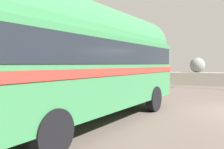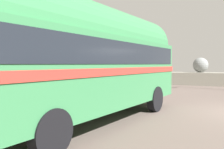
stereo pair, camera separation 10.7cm
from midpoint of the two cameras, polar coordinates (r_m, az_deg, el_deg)
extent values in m
sphere|color=gray|center=(23.63, -5.30, 1.97)|extent=(0.98, 0.98, 0.98)
cube|color=gray|center=(21.92, 8.40, 1.76)|extent=(1.09, 1.03, 0.87)
sphere|color=slate|center=(21.97, 19.95, 2.19)|extent=(1.30, 1.30, 1.30)
cylinder|color=black|center=(10.17, -1.81, -4.96)|extent=(0.44, 0.99, 0.96)
cylinder|color=black|center=(9.14, 9.83, -5.85)|extent=(0.44, 0.99, 0.96)
cylinder|color=black|center=(4.84, -14.92, -13.51)|extent=(0.44, 0.99, 0.96)
cube|color=#347746|center=(7.33, -6.00, 0.54)|extent=(3.81, 8.69, 2.10)
cylinder|color=#347746|center=(7.36, -6.04, 8.73)|extent=(3.56, 8.32, 2.20)
cube|color=#B62F27|center=(7.32, -6.00, 0.95)|extent=(3.88, 8.78, 0.20)
cube|color=black|center=(7.33, -6.02, 5.05)|extent=(3.79, 8.36, 0.64)
cube|color=silver|center=(11.06, 7.80, -3.31)|extent=(2.27, 0.55, 0.28)
camera|label=1|loc=(0.05, -90.47, -0.02)|focal=37.52mm
camera|label=2|loc=(0.05, 89.53, 0.02)|focal=37.52mm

